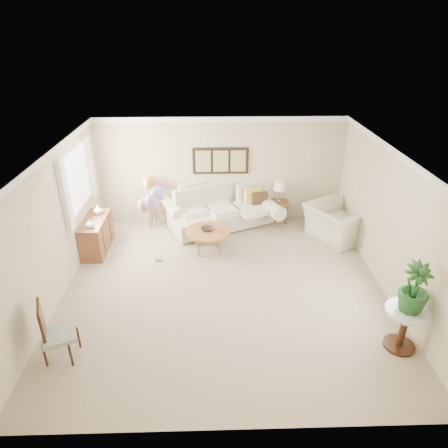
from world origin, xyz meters
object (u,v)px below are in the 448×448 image
accent_chair (53,331)px  balloon_cluster (153,192)px  sofa (221,210)px  armchair (336,223)px  coffee_table (208,232)px

accent_chair → balloon_cluster: bearing=66.3°
sofa → armchair: sofa is taller
coffee_table → armchair: (2.93, 0.45, -0.05)m
accent_chair → armchair: bearing=34.3°
coffee_table → armchair: 2.97m
armchair → accent_chair: (-5.18, -3.54, 0.10)m
sofa → balloon_cluster: (-1.37, -1.62, 1.17)m
armchair → sofa: bearing=43.0°
armchair → accent_chair: bearing=94.0°
coffee_table → accent_chair: bearing=-126.1°
sofa → coffee_table: (-0.31, -1.24, 0.06)m
balloon_cluster → accent_chair: bearing=-113.7°
balloon_cluster → armchair: bearing=11.7°
armchair → balloon_cluster: size_ratio=0.65×
coffee_table → balloon_cluster: balloon_cluster is taller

